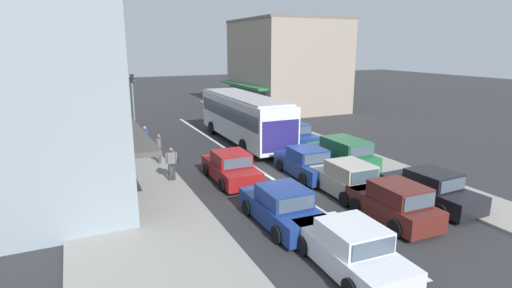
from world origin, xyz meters
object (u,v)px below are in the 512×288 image
(sedan_behind_bus_mid, at_px, (350,249))
(traffic_light_downstreet, at_px, (133,91))
(parked_wagon_kerb_second, at_px, (343,153))
(pedestrian_browsing_midblock, at_px, (145,138))
(sedan_adjacent_lane_lead, at_px, (231,168))
(hatchback_queue_far_back, at_px, (347,180))
(parked_sedan_kerb_front, at_px, (430,189))
(pedestrian_far_walker, at_px, (159,147))
(parked_sedan_kerb_third, at_px, (293,135))
(city_bus, at_px, (244,115))
(parked_sedan_kerb_rear, at_px, (263,122))
(sedan_behind_bus_near, at_px, (282,208))
(pedestrian_with_handbag_near, at_px, (172,162))
(sedan_adjacent_lane_trail, at_px, (307,163))
(hatchback_queue_gap_filler, at_px, (394,204))

(sedan_behind_bus_mid, height_order, traffic_light_downstreet, traffic_light_downstreet)
(parked_wagon_kerb_second, xyz_separation_m, pedestrian_browsing_midblock, (-9.38, 6.94, 0.32))
(traffic_light_downstreet, distance_m, pedestrian_browsing_midblock, 10.28)
(sedan_adjacent_lane_lead, distance_m, traffic_light_downstreet, 17.00)
(hatchback_queue_far_back, distance_m, traffic_light_downstreet, 21.67)
(parked_wagon_kerb_second, relative_size, traffic_light_downstreet, 1.07)
(parked_sedan_kerb_front, bearing_deg, pedestrian_far_walker, 131.21)
(pedestrian_browsing_midblock, bearing_deg, parked_sedan_kerb_third, -9.75)
(city_bus, height_order, parked_sedan_kerb_rear, city_bus)
(pedestrian_browsing_midblock, bearing_deg, pedestrian_far_walker, -83.15)
(sedan_behind_bus_near, xyz_separation_m, sedan_adjacent_lane_lead, (0.05, 5.40, 0.00))
(sedan_adjacent_lane_lead, bearing_deg, pedestrian_with_handbag_near, 161.75)
(hatchback_queue_far_back, relative_size, pedestrian_far_walker, 2.30)
(sedan_behind_bus_near, xyz_separation_m, pedestrian_browsing_midblock, (-2.89, 12.03, 0.40))
(city_bus, relative_size, traffic_light_downstreet, 2.59)
(parked_sedan_kerb_front, bearing_deg, sedan_adjacent_lane_lead, 135.64)
(hatchback_queue_far_back, bearing_deg, pedestrian_with_handbag_near, 143.86)
(sedan_adjacent_lane_trail, distance_m, pedestrian_far_walker, 8.11)
(pedestrian_with_handbag_near, height_order, pedestrian_far_walker, same)
(sedan_behind_bus_mid, distance_m, pedestrian_far_walker, 13.34)
(parked_wagon_kerb_second, height_order, traffic_light_downstreet, traffic_light_downstreet)
(hatchback_queue_far_back, bearing_deg, parked_wagon_kerb_second, 55.74)
(pedestrian_with_handbag_near, bearing_deg, sedan_adjacent_lane_trail, -15.46)
(hatchback_queue_gap_filler, xyz_separation_m, pedestrian_far_walker, (-6.50, 10.97, 0.36))
(parked_sedan_kerb_rear, bearing_deg, parked_wagon_kerb_second, -91.18)
(traffic_light_downstreet, bearing_deg, pedestrian_browsing_midblock, -94.59)
(sedan_behind_bus_mid, bearing_deg, parked_sedan_kerb_rear, 71.65)
(sedan_behind_bus_mid, relative_size, parked_sedan_kerb_rear, 1.00)
(pedestrian_with_handbag_near, bearing_deg, parked_sedan_kerb_front, -38.22)
(parked_sedan_kerb_front, bearing_deg, parked_sedan_kerb_rear, 89.20)
(parked_sedan_kerb_rear, distance_m, traffic_light_downstreet, 11.12)
(parked_sedan_kerb_third, bearing_deg, parked_wagon_kerb_second, -89.63)
(pedestrian_with_handbag_near, bearing_deg, sedan_adjacent_lane_lead, -18.25)
(pedestrian_far_walker, bearing_deg, pedestrian_with_handbag_near, -90.83)
(parked_sedan_kerb_front, relative_size, traffic_light_downstreet, 1.02)
(city_bus, relative_size, pedestrian_browsing_midblock, 6.68)
(hatchback_queue_far_back, xyz_separation_m, sedan_behind_bus_mid, (-3.67, -5.00, -0.05))
(city_bus, height_order, traffic_light_downstreet, traffic_light_downstreet)
(sedan_behind_bus_near, distance_m, parked_sedan_kerb_rear, 17.05)
(city_bus, distance_m, pedestrian_with_handbag_near, 8.97)
(parked_sedan_kerb_front, xyz_separation_m, parked_sedan_kerb_third, (-0.02, 11.31, 0.00))
(sedan_behind_bus_near, bearing_deg, sedan_adjacent_lane_trail, 49.61)
(pedestrian_far_walker, bearing_deg, sedan_behind_bus_near, -74.75)
(hatchback_queue_gap_filler, height_order, pedestrian_with_handbag_near, pedestrian_with_handbag_near)
(sedan_behind_bus_mid, relative_size, parked_wagon_kerb_second, 0.95)
(sedan_adjacent_lane_lead, bearing_deg, pedestrian_browsing_midblock, 113.90)
(sedan_adjacent_lane_trail, bearing_deg, sedan_adjacent_lane_lead, 166.57)
(hatchback_queue_gap_filler, bearing_deg, sedan_behind_bus_near, 158.84)
(traffic_light_downstreet, bearing_deg, parked_sedan_kerb_rear, -36.28)
(sedan_adjacent_lane_lead, relative_size, traffic_light_downstreet, 1.01)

